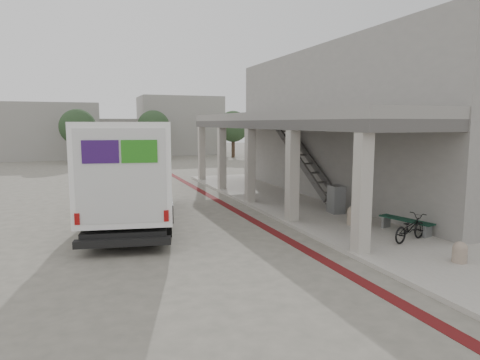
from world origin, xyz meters
name	(u,v)px	position (x,y,z in m)	size (l,w,h in m)	color
ground	(241,232)	(0.00, 0.00, 0.00)	(120.00, 120.00, 0.00)	#635F55
bike_lane_stripe	(247,217)	(1.00, 2.00, 0.01)	(0.35, 40.00, 0.01)	#571112
sidewalk	(345,221)	(4.00, 0.00, 0.06)	(4.40, 28.00, 0.12)	gray
transit_building	(343,126)	(6.83, 4.50, 3.40)	(7.60, 17.00, 7.00)	gray
distant_backdrop	(100,131)	(-2.84, 35.89, 2.70)	(28.00, 10.00, 6.50)	gray
tree_left	(78,127)	(-5.00, 28.00, 3.18)	(3.20, 3.20, 4.80)	#38281C
tree_mid	(153,127)	(2.00, 30.00, 3.18)	(3.20, 3.20, 4.80)	#38281C
tree_right	(233,127)	(10.00, 29.00, 3.18)	(3.20, 3.20, 4.80)	#38281C
fedex_truck	(132,170)	(-3.15, 2.68, 1.92)	(4.03, 8.75, 3.60)	black
bench	(406,223)	(4.74, -2.25, 0.42)	(0.80, 1.84, 0.42)	gray
bollard_near	(460,252)	(3.90, -5.09, 0.39)	(0.35, 0.35, 0.53)	gray
bollard_far	(354,215)	(3.79, -0.81, 0.45)	(0.44, 0.44, 0.66)	gray
utility_cabinet	(336,199)	(4.30, 1.06, 0.65)	(0.48, 0.64, 1.06)	slate
bicycle_black	(410,228)	(4.11, -3.12, 0.52)	(0.53, 1.51, 0.79)	black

